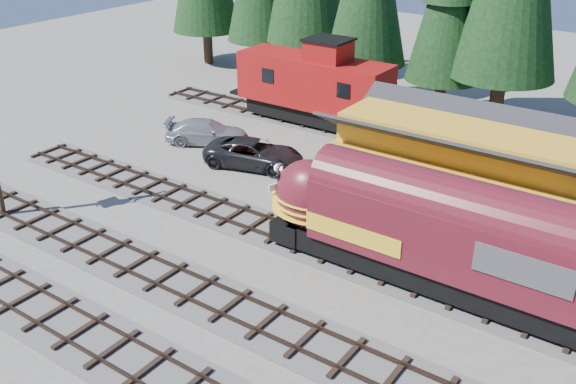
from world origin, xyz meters
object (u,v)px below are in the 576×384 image
Objects in this scene: pickup_truck_a at (254,153)px; pickup_truck_b at (207,132)px; caboose at (315,86)px; locomotive at (413,232)px; depot at (457,163)px.

pickup_truck_a is 4.92m from pickup_truck_b.
pickup_truck_b is at bearing -117.71° from caboose.
depot is at bearing 96.40° from locomotive.
locomotive is at bearing -83.60° from depot.
locomotive reaches higher than pickup_truck_b.
pickup_truck_b is (-17.63, 6.97, -1.55)m from locomotive.
locomotive is at bearing -140.57° from pickup_truck_b.
caboose is at bearing -56.71° from pickup_truck_b.
caboose is (-13.93, 14.00, 0.46)m from locomotive.
pickup_truck_a is at bearing -132.96° from pickup_truck_b.
locomotive is 14.18m from pickup_truck_a.
locomotive is 19.02m from pickup_truck_b.
depot is 0.89× the size of locomotive.
depot is 6.57m from locomotive.
depot is at bearing -29.60° from caboose.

